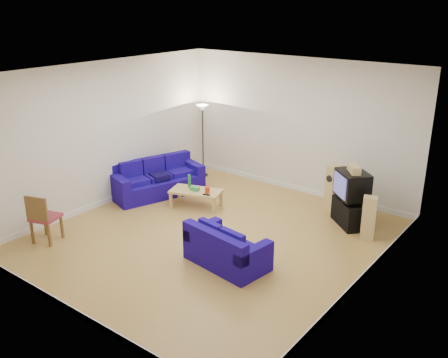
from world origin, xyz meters
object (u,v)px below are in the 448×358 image
Objects in this scene: sofa_loveseat at (225,251)px; television at (352,185)px; sofa_three_seat at (156,182)px; tv_stand at (350,213)px; coffee_table at (196,192)px.

television is at bearing 78.41° from sofa_loveseat.
sofa_three_seat is 3.79m from sofa_loveseat.
tv_stand is 0.63m from television.
sofa_loveseat is (3.38, -1.71, -0.03)m from sofa_three_seat.
sofa_three_seat is 2.71× the size of tv_stand.
coffee_table is 3.36m from tv_stand.
television reaches higher than sofa_three_seat.
tv_stand is 0.98× the size of television.
sofa_three_seat is 4.57m from tv_stand.
tv_stand is (1.03, 2.90, -0.01)m from sofa_loveseat.
sofa_loveseat is 1.80× the size of tv_stand.
television is (1.03, 2.88, 0.61)m from sofa_loveseat.
sofa_three_seat is at bearing -123.95° from tv_stand.
tv_stand is at bearing 112.52° from television.
television is at bearing 21.36° from coffee_table.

